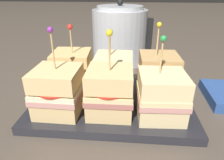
{
  "coord_description": "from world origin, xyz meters",
  "views": [
    {
      "loc": [
        0.03,
        -0.39,
        0.25
      ],
      "look_at": [
        0.0,
        0.0,
        0.07
      ],
      "focal_mm": 32.0,
      "sensor_mm": 36.0,
      "label": 1
    }
  ],
  "objects_px": {
    "sandwich_back_center": "(113,73)",
    "sandwich_back_right": "(158,74)",
    "kettle_steel": "(119,35)",
    "sandwich_front_left": "(58,91)",
    "sandwich_front_center": "(108,91)",
    "sandwich_back_left": "(73,70)",
    "sandwich_front_right": "(161,95)",
    "serving_platter": "(112,103)"
  },
  "relations": [
    {
      "from": "sandwich_back_left",
      "to": "sandwich_back_center",
      "type": "distance_m",
      "value": 0.1
    },
    {
      "from": "sandwich_front_right",
      "to": "sandwich_front_center",
      "type": "bearing_deg",
      "value": 178.07
    },
    {
      "from": "sandwich_back_center",
      "to": "sandwich_back_right",
      "type": "bearing_deg",
      "value": -1.27
    },
    {
      "from": "sandwich_back_center",
      "to": "kettle_steel",
      "type": "distance_m",
      "value": 0.26
    },
    {
      "from": "serving_platter",
      "to": "sandwich_front_right",
      "type": "relative_size",
      "value": 2.21
    },
    {
      "from": "sandwich_front_center",
      "to": "kettle_steel",
      "type": "bearing_deg",
      "value": 89.88
    },
    {
      "from": "sandwich_back_center",
      "to": "kettle_steel",
      "type": "xyz_separation_m",
      "value": [
        -0.0,
        0.26,
        0.03
      ]
    },
    {
      "from": "sandwich_back_right",
      "to": "kettle_steel",
      "type": "xyz_separation_m",
      "value": [
        -0.11,
        0.26,
        0.03
      ]
    },
    {
      "from": "sandwich_front_center",
      "to": "sandwich_front_right",
      "type": "bearing_deg",
      "value": -1.93
    },
    {
      "from": "serving_platter",
      "to": "sandwich_front_left",
      "type": "xyz_separation_m",
      "value": [
        -0.1,
        -0.05,
        0.05
      ]
    },
    {
      "from": "sandwich_front_center",
      "to": "kettle_steel",
      "type": "height_order",
      "value": "kettle_steel"
    },
    {
      "from": "sandwich_front_center",
      "to": "sandwich_back_left",
      "type": "relative_size",
      "value": 1.06
    },
    {
      "from": "kettle_steel",
      "to": "sandwich_front_left",
      "type": "bearing_deg",
      "value": -105.32
    },
    {
      "from": "sandwich_front_center",
      "to": "kettle_steel",
      "type": "xyz_separation_m",
      "value": [
        0.0,
        0.36,
        0.03
      ]
    },
    {
      "from": "sandwich_front_left",
      "to": "sandwich_back_right",
      "type": "distance_m",
      "value": 0.23
    },
    {
      "from": "sandwich_front_center",
      "to": "sandwich_front_right",
      "type": "relative_size",
      "value": 1.06
    },
    {
      "from": "sandwich_front_left",
      "to": "sandwich_front_right",
      "type": "xyz_separation_m",
      "value": [
        0.2,
        0.0,
        -0.0
      ]
    },
    {
      "from": "serving_platter",
      "to": "sandwich_back_left",
      "type": "xyz_separation_m",
      "value": [
        -0.1,
        0.05,
        0.06
      ]
    },
    {
      "from": "sandwich_back_left",
      "to": "sandwich_back_center",
      "type": "height_order",
      "value": "sandwich_back_left"
    },
    {
      "from": "serving_platter",
      "to": "kettle_steel",
      "type": "distance_m",
      "value": 0.32
    },
    {
      "from": "sandwich_front_left",
      "to": "sandwich_front_center",
      "type": "distance_m",
      "value": 0.1
    },
    {
      "from": "sandwich_back_left",
      "to": "sandwich_back_right",
      "type": "height_order",
      "value": "sandwich_back_right"
    },
    {
      "from": "serving_platter",
      "to": "sandwich_back_right",
      "type": "xyz_separation_m",
      "value": [
        0.1,
        0.05,
        0.05
      ]
    },
    {
      "from": "sandwich_front_center",
      "to": "serving_platter",
      "type": "bearing_deg",
      "value": 86.29
    },
    {
      "from": "sandwich_front_right",
      "to": "sandwich_back_left",
      "type": "bearing_deg",
      "value": 152.66
    },
    {
      "from": "kettle_steel",
      "to": "sandwich_front_center",
      "type": "bearing_deg",
      "value": -90.12
    },
    {
      "from": "sandwich_front_right",
      "to": "sandwich_back_left",
      "type": "distance_m",
      "value": 0.22
    },
    {
      "from": "serving_platter",
      "to": "sandwich_back_center",
      "type": "bearing_deg",
      "value": 91.52
    },
    {
      "from": "sandwich_front_right",
      "to": "sandwich_back_right",
      "type": "height_order",
      "value": "sandwich_back_right"
    },
    {
      "from": "serving_platter",
      "to": "sandwich_back_center",
      "type": "xyz_separation_m",
      "value": [
        -0.0,
        0.05,
        0.05
      ]
    },
    {
      "from": "sandwich_front_left",
      "to": "serving_platter",
      "type": "bearing_deg",
      "value": 27.79
    },
    {
      "from": "sandwich_back_left",
      "to": "kettle_steel",
      "type": "relative_size",
      "value": 0.75
    },
    {
      "from": "sandwich_front_right",
      "to": "sandwich_back_center",
      "type": "distance_m",
      "value": 0.14
    },
    {
      "from": "sandwich_front_left",
      "to": "sandwich_back_right",
      "type": "bearing_deg",
      "value": 26.03
    },
    {
      "from": "sandwich_front_right",
      "to": "sandwich_back_center",
      "type": "bearing_deg",
      "value": 134.96
    },
    {
      "from": "kettle_steel",
      "to": "sandwich_back_center",
      "type": "bearing_deg",
      "value": -89.78
    },
    {
      "from": "serving_platter",
      "to": "sandwich_back_right",
      "type": "relative_size",
      "value": 2.11
    },
    {
      "from": "sandwich_back_left",
      "to": "kettle_steel",
      "type": "xyz_separation_m",
      "value": [
        0.1,
        0.26,
        0.03
      ]
    },
    {
      "from": "kettle_steel",
      "to": "sandwich_front_right",
      "type": "bearing_deg",
      "value": -74.36
    },
    {
      "from": "sandwich_back_right",
      "to": "kettle_steel",
      "type": "height_order",
      "value": "kettle_steel"
    },
    {
      "from": "sandwich_back_center",
      "to": "sandwich_front_center",
      "type": "bearing_deg",
      "value": -91.06
    },
    {
      "from": "serving_platter",
      "to": "sandwich_back_left",
      "type": "bearing_deg",
      "value": 152.66
    }
  ]
}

